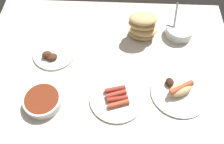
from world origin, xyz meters
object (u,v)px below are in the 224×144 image
at_px(plate_hotdog_assembled, 179,90).
at_px(plate_sausages, 117,98).
at_px(bowl_chili, 43,100).
at_px(bread_stack, 143,27).
at_px(bowl_coleslaw, 179,30).
at_px(plate_grilled_meat, 54,53).

bearing_deg(plate_hotdog_assembled, plate_sausages, 9.24).
xyz_separation_m(bowl_chili, plate_hotdog_assembled, (-0.57, -0.08, -0.01)).
height_order(bread_stack, bowl_chili, bread_stack).
bearing_deg(plate_sausages, bowl_coleslaw, -127.84).
bearing_deg(bowl_coleslaw, plate_sausages, 52.16).
height_order(plate_sausages, bowl_coleslaw, bowl_coleslaw).
height_order(plate_grilled_meat, bowl_chili, same).
bearing_deg(plate_grilled_meat, plate_sausages, 144.12).
bearing_deg(bowl_coleslaw, bowl_chili, 34.72).
relative_size(plate_grilled_meat, bread_stack, 1.37).
xyz_separation_m(bread_stack, bowl_coleslaw, (-0.19, -0.03, -0.04)).
xyz_separation_m(bowl_coleslaw, bowl_chili, (0.61, 0.42, -0.01)).
xyz_separation_m(plate_grilled_meat, bowl_chili, (-0.00, 0.26, 0.01)).
distance_m(bowl_coleslaw, bowl_chili, 0.74).
height_order(bread_stack, plate_hotdog_assembled, bread_stack).
distance_m(plate_grilled_meat, plate_hotdog_assembled, 0.61).
distance_m(plate_sausages, plate_hotdog_assembled, 0.27).
xyz_separation_m(plate_grilled_meat, plate_hotdog_assembled, (-0.58, 0.18, 0.01)).
distance_m(plate_grilled_meat, bowl_chili, 0.26).
relative_size(plate_sausages, bowl_chili, 1.47).
distance_m(bowl_coleslaw, plate_hotdog_assembled, 0.34).
bearing_deg(bread_stack, plate_hotdog_assembled, 116.28).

